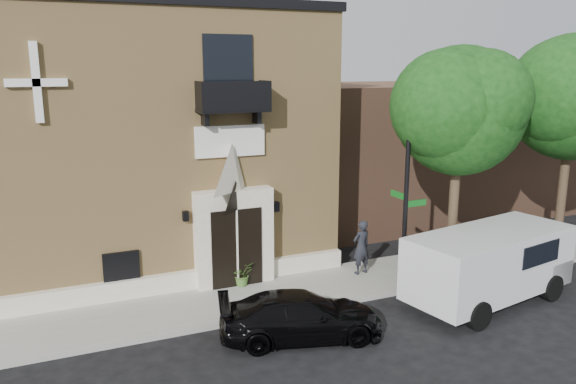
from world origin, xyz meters
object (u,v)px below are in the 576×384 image
at_px(black_sedan, 301,316).
at_px(street_sign, 406,206).
at_px(cargo_van, 493,262).
at_px(dumpster, 433,255).
at_px(fire_hydrant, 417,272).
at_px(pedestrian_near, 361,247).
at_px(pedestrian_far, 510,232).

xyz_separation_m(black_sedan, street_sign, (4.37, 1.61, 2.25)).
distance_m(black_sedan, cargo_van, 6.58).
bearing_deg(street_sign, dumpster, 20.75).
xyz_separation_m(black_sedan, dumpster, (6.11, 2.34, 0.16)).
distance_m(cargo_van, fire_hydrant, 2.46).
bearing_deg(dumpster, black_sedan, -161.92).
height_order(fire_hydrant, pedestrian_near, pedestrian_near).
height_order(black_sedan, cargo_van, cargo_van).
xyz_separation_m(pedestrian_near, pedestrian_far, (6.44, -0.33, -0.13)).
height_order(black_sedan, street_sign, street_sign).
height_order(cargo_van, pedestrian_far, cargo_van).
bearing_deg(pedestrian_near, dumpster, 148.01).
xyz_separation_m(dumpster, pedestrian_far, (4.11, 0.60, 0.17)).
height_order(black_sedan, dumpster, dumpster).
distance_m(dumpster, pedestrian_far, 4.16).
relative_size(street_sign, fire_hydrant, 6.76).
distance_m(dumpster, pedestrian_near, 2.52).
height_order(black_sedan, pedestrian_near, pedestrian_near).
bearing_deg(black_sedan, dumpster, -55.29).
distance_m(black_sedan, pedestrian_far, 10.64).
height_order(street_sign, pedestrian_near, street_sign).
distance_m(cargo_van, street_sign, 3.19).
height_order(black_sedan, fire_hydrant, black_sedan).
distance_m(cargo_van, pedestrian_near, 4.35).
height_order(pedestrian_near, pedestrian_far, pedestrian_near).
bearing_deg(dumpster, cargo_van, -82.67).
xyz_separation_m(fire_hydrant, pedestrian_near, (-1.23, 1.57, 0.56)).
xyz_separation_m(black_sedan, pedestrian_far, (10.22, 2.93, 0.33)).
relative_size(street_sign, pedestrian_near, 2.84).
bearing_deg(pedestrian_near, black_sedan, 30.56).
height_order(street_sign, pedestrian_far, street_sign).
xyz_separation_m(cargo_van, dumpster, (-0.44, 2.42, -0.48)).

